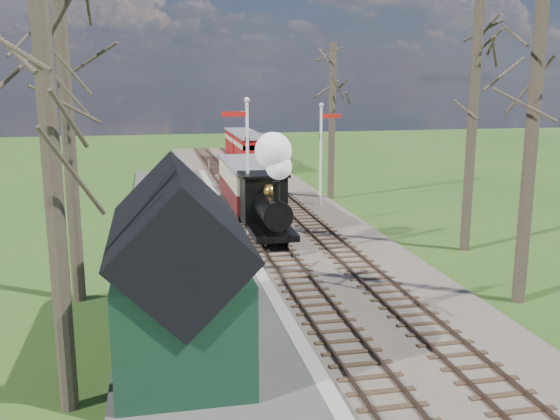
# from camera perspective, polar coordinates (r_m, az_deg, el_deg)

# --- Properties ---
(distant_hills) EXTENTS (114.40, 48.00, 22.02)m
(distant_hills) POSITION_cam_1_polar(r_m,az_deg,el_deg) (79.14, -6.71, -5.20)
(distant_hills) COLOR #385B23
(distant_hills) RESTS_ON ground
(ballast_bed) EXTENTS (8.00, 60.00, 0.10)m
(ballast_bed) POSITION_cam_1_polar(r_m,az_deg,el_deg) (34.30, -1.16, 0.23)
(ballast_bed) COLOR brown
(ballast_bed) RESTS_ON ground
(track_near) EXTENTS (1.60, 60.00, 0.15)m
(track_near) POSITION_cam_1_polar(r_m,az_deg,el_deg) (34.08, -3.31, 0.22)
(track_near) COLOR brown
(track_near) RESTS_ON ground
(track_far) EXTENTS (1.60, 60.00, 0.15)m
(track_far) POSITION_cam_1_polar(r_m,az_deg,el_deg) (34.55, 0.96, 0.40)
(track_far) COLOR brown
(track_far) RESTS_ON ground
(platform) EXTENTS (5.00, 44.00, 0.20)m
(platform) POSITION_cam_1_polar(r_m,az_deg,el_deg) (25.99, -8.36, -3.61)
(platform) COLOR #474442
(platform) RESTS_ON ground
(coping_strip) EXTENTS (0.40, 44.00, 0.21)m
(coping_strip) POSITION_cam_1_polar(r_m,az_deg,el_deg) (26.21, -3.33, -3.35)
(coping_strip) COLOR #B2AD9E
(coping_strip) RESTS_ON ground
(station_shed) EXTENTS (3.25, 6.30, 4.78)m
(station_shed) POSITION_cam_1_polar(r_m,az_deg,el_deg) (15.76, -9.24, -5.73)
(station_shed) COLOR black
(station_shed) RESTS_ON platform
(semaphore_near) EXTENTS (1.22, 0.24, 6.22)m
(semaphore_near) POSITION_cam_1_polar(r_m,az_deg,el_deg) (27.53, -3.14, 4.86)
(semaphore_near) COLOR silver
(semaphore_near) RESTS_ON ground
(semaphore_far) EXTENTS (1.22, 0.24, 5.72)m
(semaphore_far) POSITION_cam_1_polar(r_m,az_deg,el_deg) (34.48, 3.87, 5.82)
(semaphore_far) COLOR silver
(semaphore_far) RESTS_ON ground
(bare_trees) EXTENTS (15.51, 22.39, 12.00)m
(bare_trees) POSITION_cam_1_polar(r_m,az_deg,el_deg) (22.08, 4.60, 7.22)
(bare_trees) COLOR #382D23
(bare_trees) RESTS_ON ground
(fence_line) EXTENTS (12.60, 0.08, 1.00)m
(fence_line) POSITION_cam_1_polar(r_m,az_deg,el_deg) (47.74, -5.44, 4.11)
(fence_line) COLOR slate
(fence_line) RESTS_ON ground
(locomotive) EXTENTS (1.90, 4.43, 4.75)m
(locomotive) POSITION_cam_1_polar(r_m,az_deg,el_deg) (26.57, -1.05, 1.47)
(locomotive) COLOR black
(locomotive) RESTS_ON ground
(coach) EXTENTS (2.22, 7.60, 2.33)m
(coach) POSITION_cam_1_polar(r_m,az_deg,el_deg) (32.57, -3.01, 2.35)
(coach) COLOR black
(coach) RESTS_ON ground
(red_carriage_a) EXTENTS (2.11, 5.22, 2.22)m
(red_carriage_a) POSITION_cam_1_polar(r_m,az_deg,el_deg) (47.68, -2.67, 5.33)
(red_carriage_a) COLOR black
(red_carriage_a) RESTS_ON ground
(red_carriage_b) EXTENTS (2.11, 5.22, 2.22)m
(red_carriage_b) POSITION_cam_1_polar(r_m,az_deg,el_deg) (53.08, -3.62, 5.99)
(red_carriage_b) COLOR black
(red_carriage_b) RESTS_ON ground
(sign_board) EXTENTS (0.10, 0.75, 1.11)m
(sign_board) POSITION_cam_1_polar(r_m,az_deg,el_deg) (17.59, -3.01, -8.91)
(sign_board) COLOR #0E4131
(sign_board) RESTS_ON platform
(bench) EXTENTS (0.84, 1.63, 0.90)m
(bench) POSITION_cam_1_polar(r_m,az_deg,el_deg) (18.54, -4.24, -8.25)
(bench) COLOR #4D351B
(bench) RESTS_ON platform
(person) EXTENTS (0.45, 0.54, 1.28)m
(person) POSITION_cam_1_polar(r_m,az_deg,el_deg) (15.99, -4.61, -10.80)
(person) COLOR #1B2131
(person) RESTS_ON platform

